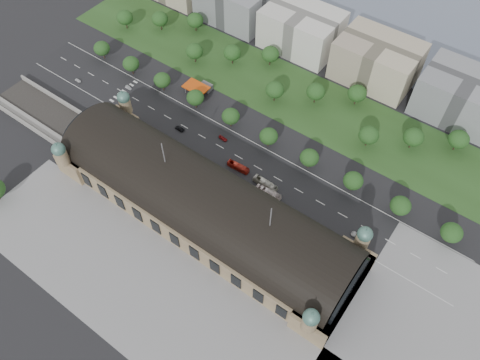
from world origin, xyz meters
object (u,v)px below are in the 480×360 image
Objects in this scene: parked_car_4 at (154,132)px; bus_west at (238,167)px; parked_car_5 at (198,157)px; parked_car_3 at (134,128)px; traffic_car_2 at (180,128)px; bus_east at (265,184)px; parked_car_1 at (154,132)px; parked_car_0 at (126,123)px; bus_mid at (268,193)px; traffic_car_0 at (78,80)px; traffic_car_6 at (357,235)px; petrol_station at (201,87)px; parked_car_2 at (156,141)px; traffic_car_3 at (223,138)px; parked_car_6 at (188,160)px; traffic_car_1 at (128,87)px.

bus_west is (50.57, 6.57, 1.01)m from parked_car_4.
parked_car_3 is at bearing -121.63° from parked_car_5.
parked_car_5 is at bearing 64.16° from traffic_car_2.
bus_east is at bearing 61.46° from parked_car_5.
parked_car_0 is at bearing -98.79° from parked_car_1.
bus_mid is (71.56, 2.00, 1.22)m from parked_car_4.
traffic_car_0 is at bearing 92.94° from bus_east.
bus_west is at bearing 85.51° from traffic_car_2.
traffic_car_6 reaches higher than parked_car_5.
parked_car_2 is (5.08, -44.28, -2.12)m from petrol_station.
traffic_car_0 is 0.85× the size of traffic_car_3.
bus_east is (62.06, 9.79, 1.01)m from parked_car_2.
petrol_station is 40.35m from parked_car_4.
traffic_car_3 is (95.81, 13.61, 0.00)m from traffic_car_0.
traffic_car_0 is 179.99m from traffic_car_6.
parked_car_3 is 82.33m from bus_mid.
parked_car_1 is at bearing -90.19° from petrol_station.
traffic_car_0 is 93.15m from parked_car_5.
bus_west reaches higher than parked_car_0.
parked_car_6 is 41.47m from bus_east.
parked_car_4 is at bearing 83.07° from parked_car_3.
petrol_station is at bearing 122.79° from parked_car_0.
petrol_station is at bearing 53.19° from bus_west.
traffic_car_0 is at bearing 85.40° from bus_mid.
bus_west is 0.90× the size of bus_east.
traffic_car_2 is at bearing -91.80° from traffic_car_1.
parked_car_5 is at bearing 101.01° from bus_east.
parked_car_4 is (-116.75, -6.80, -0.15)m from traffic_car_6.
parked_car_3 reaches higher than traffic_car_0.
petrol_station reaches higher than parked_car_6.
parked_car_2 is at bearing -90.73° from traffic_car_6.
traffic_car_1 is at bearing -175.12° from parked_car_0.
traffic_car_0 is 69.09m from parked_car_2.
parked_car_1 is 1.01× the size of parked_car_3.
parked_car_5 is 41.80m from bus_mid.
parked_car_6 is (-5.44, -21.85, -0.06)m from traffic_car_3.
parked_car_2 is 21.77m from parked_car_6.
traffic_car_3 is 0.87× the size of parked_car_2.
traffic_car_0 is at bearing -115.91° from parked_car_1.
bus_west is (-66.19, -0.23, 0.86)m from traffic_car_6.
bus_mid reaches higher than parked_car_3.
parked_car_4 is 29.83m from parked_car_5.
parked_car_3 is (-43.13, -21.85, 0.06)m from traffic_car_3.
parked_car_2 is 62.83m from bus_east.
traffic_car_6 is at bearing 71.26° from parked_car_1.
traffic_car_6 is at bearing 71.66° from parked_car_2.
traffic_car_2 is 0.42× the size of bus_east.
petrol_station reaches higher than parked_car_2.
bus_east is at bearing -27.20° from petrol_station.
parked_car_3 is at bearing -103.75° from petrol_station.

